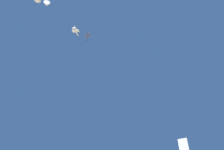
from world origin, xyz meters
TOP-DOWN VIEW (x-y plane):
  - chase_jet_lead at (68.23, 44.29)m, footprint 12.77×12.90m
  - chase_jet_trailing at (62.57, 31.70)m, footprint 15.28×8.92m

SIDE VIEW (x-z plane):
  - chase_jet_trailing at x=62.57m, z-range 133.97..137.97m
  - chase_jet_lead at x=68.23m, z-range 138.91..142.91m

